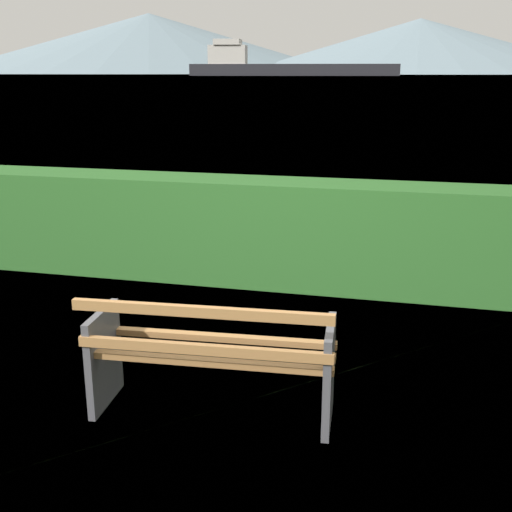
% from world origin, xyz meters
% --- Properties ---
extents(ground_plane, '(1400.00, 1400.00, 0.00)m').
position_xyz_m(ground_plane, '(0.00, 0.00, 0.00)').
color(ground_plane, '#4C6B33').
extents(water_surface, '(620.00, 620.00, 0.00)m').
position_xyz_m(water_surface, '(0.00, 306.39, 0.00)').
color(water_surface, '#6B8EA3').
rests_on(water_surface, ground_plane).
extents(park_bench, '(1.64, 0.68, 0.87)m').
position_xyz_m(park_bench, '(0.00, -0.06, 0.42)').
color(park_bench, '#A0703F').
rests_on(park_bench, ground_plane).
extents(hedge_row, '(13.17, 0.66, 1.11)m').
position_xyz_m(hedge_row, '(0.00, 2.77, 0.56)').
color(hedge_row, '#285B23').
rests_on(hedge_row, ground_plane).
extents(cargo_ship_large, '(100.51, 26.61, 16.87)m').
position_xyz_m(cargo_ship_large, '(-65.24, 309.12, 4.72)').
color(cargo_ship_large, '#232328').
rests_on(cargo_ship_large, water_surface).
extents(distant_hills, '(817.90, 389.16, 61.45)m').
position_xyz_m(distant_hills, '(-52.66, 597.80, 27.46)').
color(distant_hills, slate).
rests_on(distant_hills, ground_plane).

